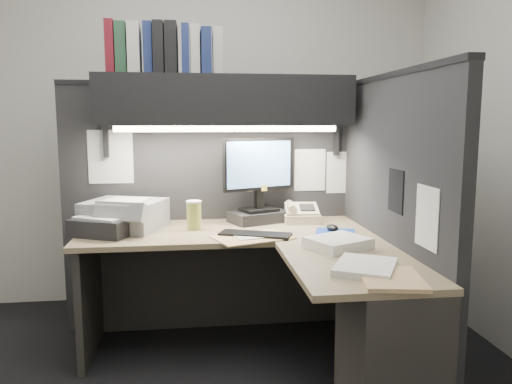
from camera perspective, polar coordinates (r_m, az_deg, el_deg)
wall_back at (r=3.87m, az=-6.12°, el=7.67°), size 3.50×0.04×2.70m
wall_front at (r=0.87m, az=-1.64°, el=6.61°), size 3.50×0.04×2.70m
partition_back at (r=3.35m, az=-5.24°, el=-1.82°), size 1.90×0.06×1.60m
partition_right at (r=2.82m, az=15.08°, el=-3.94°), size 0.06×1.50×1.60m
desk at (r=2.59m, az=4.67°, el=-12.98°), size 1.70×1.53×0.73m
overhead_shelf at (r=3.13m, az=-3.51°, el=10.37°), size 1.55×0.34×0.30m
task_light_tube at (r=2.99m, az=-3.30°, el=7.22°), size 1.32×0.04×0.04m
monitor at (r=3.18m, az=0.36°, el=0.34°), size 0.48×0.34×0.54m
keyboard at (r=2.82m, az=-0.10°, el=-4.89°), size 0.42×0.27×0.02m
mousepad at (r=2.96m, az=9.04°, el=-4.54°), size 0.28×0.26×0.00m
mouse at (r=2.97m, az=8.71°, el=-4.06°), size 0.08×0.11×0.04m
telephone at (r=3.24m, az=5.20°, el=-2.58°), size 0.25×0.26×0.09m
coffee_cup at (r=3.01m, az=-7.10°, el=-2.73°), size 0.11×0.11×0.16m
printer at (r=3.10m, az=-14.80°, el=-2.54°), size 0.53×0.50×0.17m
notebook_stack at (r=2.99m, az=-16.85°, el=-3.74°), size 0.41×0.39×0.10m
open_folder at (r=2.78m, az=-0.40°, el=-5.22°), size 0.48×0.39×0.01m
paper_stack_a at (r=2.60m, az=9.34°, el=-5.76°), size 0.36×0.34×0.05m
paper_stack_b at (r=2.25m, az=12.40°, el=-8.36°), size 0.36×0.38×0.03m
manila_stack at (r=2.13m, az=15.18°, el=-9.53°), size 0.29×0.35×0.02m
binder_row at (r=3.15m, az=-10.53°, el=15.64°), size 0.69×0.25×0.31m
pinned_papers at (r=2.99m, az=2.49°, el=1.93°), size 1.76×1.31×0.51m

